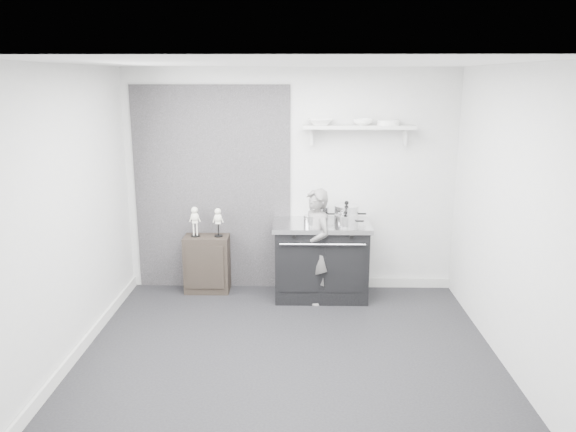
% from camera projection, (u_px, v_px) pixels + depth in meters
% --- Properties ---
extents(ground, '(4.00, 4.00, 0.00)m').
position_uv_depth(ground, '(287.00, 353.00, 5.39)').
color(ground, black).
rests_on(ground, ground).
extents(room_shell, '(4.02, 3.62, 2.71)m').
position_uv_depth(room_shell, '(278.00, 183.00, 5.15)').
color(room_shell, silver).
rests_on(room_shell, ground).
extents(wall_shelf, '(1.30, 0.26, 0.24)m').
position_uv_depth(wall_shelf, '(359.00, 128.00, 6.52)').
color(wall_shelf, silver).
rests_on(wall_shelf, room_shell).
extents(stove, '(1.14, 0.71, 0.92)m').
position_uv_depth(stove, '(321.00, 259.00, 6.71)').
color(stove, black).
rests_on(stove, ground).
extents(side_cabinet, '(0.54, 0.32, 0.70)m').
position_uv_depth(side_cabinet, '(207.00, 264.00, 6.89)').
color(side_cabinet, black).
rests_on(side_cabinet, ground).
extents(child, '(0.52, 0.59, 1.35)m').
position_uv_depth(child, '(316.00, 247.00, 6.49)').
color(child, slate).
rests_on(child, ground).
extents(pot_back_left, '(0.33, 0.24, 0.21)m').
position_uv_depth(pot_back_left, '(319.00, 213.00, 6.70)').
color(pot_back_left, silver).
rests_on(pot_back_left, stove).
extents(pot_back_right, '(0.39, 0.30, 0.25)m').
position_uv_depth(pot_back_right, '(346.00, 213.00, 6.65)').
color(pot_back_right, silver).
rests_on(pot_back_right, stove).
extents(pot_front_right, '(0.34, 0.25, 0.18)m').
position_uv_depth(pot_front_right, '(345.00, 220.00, 6.42)').
color(pot_front_right, silver).
rests_on(pot_front_right, stove).
extents(pot_front_center, '(0.26, 0.17, 0.16)m').
position_uv_depth(pot_front_center, '(311.00, 221.00, 6.44)').
color(pot_front_center, silver).
rests_on(pot_front_center, stove).
extents(skeleton_full, '(0.12, 0.08, 0.42)m').
position_uv_depth(skeleton_full, '(195.00, 219.00, 6.76)').
color(skeleton_full, white).
rests_on(skeleton_full, side_cabinet).
extents(skeleton_torso, '(0.11, 0.07, 0.40)m').
position_uv_depth(skeleton_torso, '(218.00, 220.00, 6.76)').
color(skeleton_torso, white).
rests_on(skeleton_torso, side_cabinet).
extents(bowl_large, '(0.30, 0.30, 0.07)m').
position_uv_depth(bowl_large, '(320.00, 122.00, 6.51)').
color(bowl_large, white).
rests_on(bowl_large, wall_shelf).
extents(bowl_small, '(0.23, 0.23, 0.07)m').
position_uv_depth(bowl_small, '(363.00, 122.00, 6.50)').
color(bowl_small, white).
rests_on(bowl_small, wall_shelf).
extents(plate_stack, '(0.27, 0.27, 0.06)m').
position_uv_depth(plate_stack, '(388.00, 123.00, 6.50)').
color(plate_stack, white).
rests_on(plate_stack, wall_shelf).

